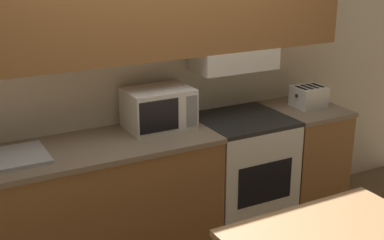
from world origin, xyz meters
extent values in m
plane|color=#7F664C|center=(0.00, 0.00, 0.00)|extent=(16.00, 16.00, 0.00)
cube|color=silver|center=(0.00, 0.03, 1.27)|extent=(5.38, 0.05, 2.55)
cube|color=#936033|center=(0.00, -0.16, 1.75)|extent=(2.98, 0.32, 0.61)
cube|color=white|center=(0.63, -0.16, 1.37)|extent=(0.64, 0.34, 0.16)
cube|color=#936033|center=(-0.61, -0.32, 0.45)|extent=(1.77, 0.64, 0.90)
cube|color=#84705B|center=(-0.61, -0.32, 0.92)|extent=(1.79, 0.66, 0.04)
cube|color=#936033|center=(1.24, -0.32, 0.45)|extent=(0.51, 0.64, 0.90)
cube|color=#84705B|center=(1.24, -0.32, 0.92)|extent=(0.53, 0.66, 0.04)
cube|color=white|center=(0.63, -0.32, 0.45)|extent=(0.68, 0.64, 0.91)
cube|color=black|center=(0.63, -0.32, 0.92)|extent=(0.68, 0.64, 0.03)
cube|color=black|center=(0.63, -0.64, 0.52)|extent=(0.47, 0.01, 0.32)
cylinder|color=black|center=(0.48, -0.45, 0.93)|extent=(0.09, 0.09, 0.01)
cylinder|color=black|center=(0.78, -0.45, 0.93)|extent=(0.09, 0.09, 0.01)
cylinder|color=black|center=(0.48, -0.19, 0.93)|extent=(0.09, 0.09, 0.01)
cylinder|color=black|center=(0.78, -0.19, 0.93)|extent=(0.09, 0.09, 0.01)
cube|color=white|center=(-0.03, -0.20, 1.08)|extent=(0.47, 0.34, 0.29)
cube|color=black|center=(-0.10, -0.38, 1.08)|extent=(0.29, 0.01, 0.23)
cube|color=gray|center=(0.15, -0.38, 1.08)|extent=(0.08, 0.01, 0.23)
cube|color=white|center=(1.26, -0.33, 1.02)|extent=(0.24, 0.22, 0.17)
cube|color=black|center=(1.13, -0.33, 1.05)|extent=(0.01, 0.02, 0.02)
cube|color=black|center=(1.17, -0.33, 1.10)|extent=(0.03, 0.15, 0.01)
cube|color=black|center=(1.23, -0.33, 1.10)|extent=(0.03, 0.15, 0.01)
cube|color=black|center=(1.29, -0.33, 1.10)|extent=(0.03, 0.15, 0.01)
cube|color=black|center=(1.34, -0.33, 1.10)|extent=(0.03, 0.15, 0.01)
cube|color=#4C4F54|center=(-1.16, -0.34, 0.95)|extent=(0.49, 0.29, 0.01)
cube|color=tan|center=(0.25, -1.72, 0.76)|extent=(1.09, 0.64, 0.04)
camera|label=1|loc=(-1.56, -3.55, 2.23)|focal=50.00mm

